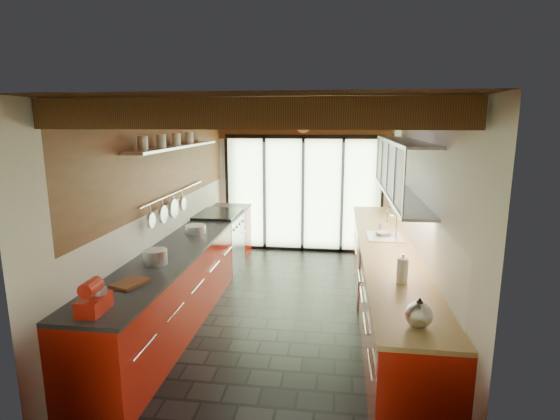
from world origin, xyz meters
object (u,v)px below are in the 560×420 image
Objects in this scene: soap_bottle at (382,225)px; stand_mixer at (94,299)px; kettle at (419,313)px; paper_towel at (402,271)px; bowl at (384,233)px.

stand_mixer is at bearing -130.60° from soap_bottle.
soap_bottle is (2.54, 2.96, -0.03)m from stand_mixer.
kettle is at bearing -90.00° from soap_bottle.
paper_towel is at bearing -90.00° from soap_bottle.
kettle is 2.88m from soap_bottle.
paper_towel is at bearing 90.00° from kettle.
stand_mixer is 1.45× the size of bowl.
stand_mixer reaches higher than kettle.
soap_bottle is at bearing 90.00° from paper_towel.
stand_mixer is 1.11× the size of paper_towel.
bowl is at bearing 90.00° from paper_towel.
paper_towel is (0.00, 0.90, 0.01)m from kettle.
bowl is (0.00, -0.22, -0.06)m from soap_bottle.
paper_towel is 1.98m from soap_bottle.
stand_mixer reaches higher than soap_bottle.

